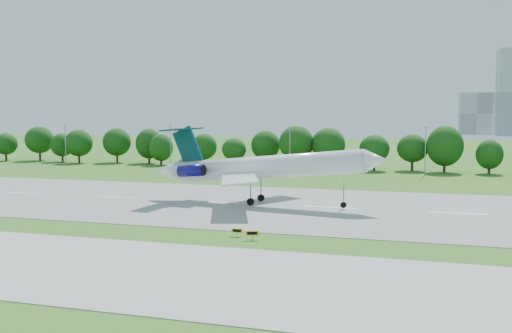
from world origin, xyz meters
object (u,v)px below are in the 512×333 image
Objects in this scene: taxi_sign_left at (253,233)px; service_vehicle_b at (183,169)px; airliner at (256,167)px; service_vehicle_a at (240,169)px.

service_vehicle_b reaches higher than taxi_sign_left.
taxi_sign_left is (7.45, -26.86, -5.64)m from airliner.
airliner is 26.02× the size of taxi_sign_left.
airliner is at bearing -122.95° from service_vehicle_b.
service_vehicle_a is (-27.87, 80.53, -0.16)m from taxi_sign_left.
taxi_sign_left is at bearing -179.09° from service_vehicle_a.
airliner is 10.02× the size of service_vehicle_a.
taxi_sign_left is 0.39× the size of service_vehicle_a.
service_vehicle_a is at bearing 92.10° from taxi_sign_left.
airliner is at bearing -177.34° from service_vehicle_a.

